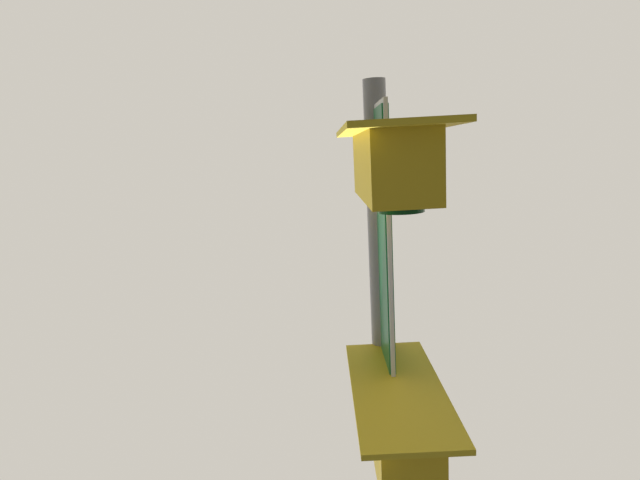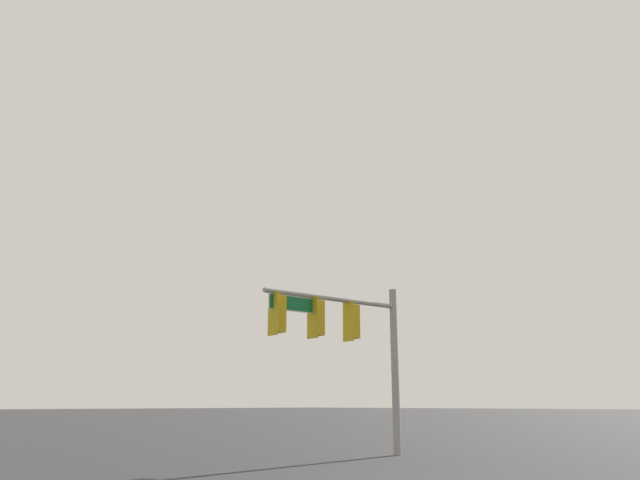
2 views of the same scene
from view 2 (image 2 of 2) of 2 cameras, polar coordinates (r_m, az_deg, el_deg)
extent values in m
cylinder|color=gray|center=(21.75, 6.87, -11.70)|extent=(0.26, 0.26, 5.51)
cylinder|color=gray|center=(20.19, 1.26, -5.41)|extent=(5.33, 0.91, 0.15)
cube|color=gold|center=(20.48, 2.61, -7.42)|extent=(0.10, 0.52, 1.30)
cube|color=#B79314|center=(20.61, 3.02, -7.46)|extent=(0.40, 0.37, 1.10)
cylinder|color=#B79314|center=(20.69, 2.99, -5.79)|extent=(0.04, 0.04, 0.12)
cylinder|color=#340503|center=(20.78, 3.42, -6.60)|extent=(0.06, 0.22, 0.22)
cylinder|color=yellow|center=(20.74, 3.43, -7.50)|extent=(0.06, 0.22, 0.22)
cylinder|color=black|center=(20.70, 3.45, -8.41)|extent=(0.06, 0.22, 0.22)
cube|color=gold|center=(19.56, -0.69, -7.09)|extent=(0.10, 0.52, 1.30)
cube|color=#B79314|center=(19.68, -0.25, -7.14)|extent=(0.40, 0.37, 1.10)
cylinder|color=#B79314|center=(19.77, -0.24, -5.38)|extent=(0.04, 0.04, 0.12)
cylinder|color=#340503|center=(19.84, 0.21, -6.24)|extent=(0.06, 0.22, 0.22)
cylinder|color=yellow|center=(19.80, 0.21, -7.18)|extent=(0.06, 0.22, 0.22)
cylinder|color=black|center=(19.76, 0.21, -8.13)|extent=(0.06, 0.22, 0.22)
cube|color=gold|center=(18.71, -4.30, -6.70)|extent=(0.10, 0.52, 1.30)
cube|color=#B79314|center=(18.81, -3.81, -6.75)|extent=(0.40, 0.37, 1.10)
cylinder|color=#B79314|center=(18.91, -3.78, -4.92)|extent=(0.04, 0.04, 0.12)
cylinder|color=#340503|center=(18.97, -3.30, -5.82)|extent=(0.06, 0.22, 0.22)
cylinder|color=yellow|center=(18.93, -3.31, -6.81)|extent=(0.06, 0.22, 0.22)
cylinder|color=black|center=(18.88, -3.33, -7.80)|extent=(0.06, 0.22, 0.22)
cube|color=#0F602D|center=(19.22, -2.26, -5.86)|extent=(1.91, 0.31, 0.42)
cube|color=white|center=(19.22, -2.26, -5.86)|extent=(1.96, 0.30, 0.48)
camera|label=1|loc=(18.89, -4.85, -14.97)|focal=28.00mm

